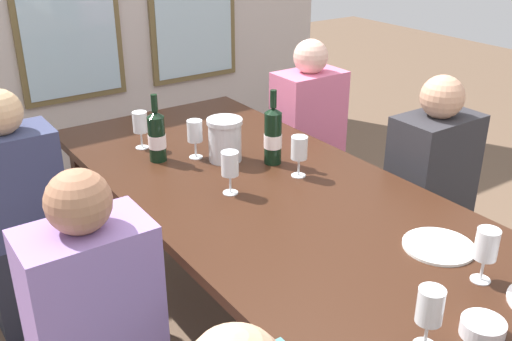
% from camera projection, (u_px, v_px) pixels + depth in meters
% --- Properties ---
extents(dining_table, '(1.03, 2.61, 0.74)m').
position_uv_depth(dining_table, '(293.00, 220.00, 2.23)').
color(dining_table, '#361D11').
rests_on(dining_table, ground).
extents(white_plate_0, '(0.24, 0.24, 0.01)m').
position_uv_depth(white_plate_0, '(439.00, 246.00, 1.93)').
color(white_plate_0, white).
rests_on(white_plate_0, dining_table).
extents(metal_pitcher, '(0.16, 0.16, 0.19)m').
position_uv_depth(metal_pitcher, '(225.00, 139.00, 2.55)').
color(metal_pitcher, silver).
rests_on(metal_pitcher, dining_table).
extents(wine_bottle_0, '(0.08, 0.08, 0.30)m').
position_uv_depth(wine_bottle_0, '(157.00, 136.00, 2.54)').
color(wine_bottle_0, black).
rests_on(wine_bottle_0, dining_table).
extents(wine_bottle_1, '(0.08, 0.08, 0.33)m').
position_uv_depth(wine_bottle_1, '(273.00, 135.00, 2.51)').
color(wine_bottle_1, black).
rests_on(wine_bottle_1, dining_table).
extents(tasting_bowl_0, '(0.12, 0.12, 0.04)m').
position_uv_depth(tasting_bowl_0, '(483.00, 328.00, 1.53)').
color(tasting_bowl_0, white).
rests_on(tasting_bowl_0, dining_table).
extents(wine_glass_0, '(0.07, 0.07, 0.17)m').
position_uv_depth(wine_glass_0, '(486.00, 247.00, 1.72)').
color(wine_glass_0, white).
rests_on(wine_glass_0, dining_table).
extents(wine_glass_1, '(0.07, 0.07, 0.17)m').
position_uv_depth(wine_glass_1, '(140.00, 123.00, 2.67)').
color(wine_glass_1, white).
rests_on(wine_glass_1, dining_table).
extents(wine_glass_2, '(0.07, 0.07, 0.17)m').
position_uv_depth(wine_glass_2, '(230.00, 166.00, 2.25)').
color(wine_glass_2, white).
rests_on(wine_glass_2, dining_table).
extents(wine_glass_3, '(0.07, 0.07, 0.17)m').
position_uv_depth(wine_glass_3, '(299.00, 150.00, 2.39)').
color(wine_glass_3, white).
rests_on(wine_glass_3, dining_table).
extents(wine_glass_4, '(0.07, 0.07, 0.17)m').
position_uv_depth(wine_glass_4, '(430.00, 309.00, 1.45)').
color(wine_glass_4, white).
rests_on(wine_glass_4, dining_table).
extents(wine_glass_5, '(0.07, 0.07, 0.17)m').
position_uv_depth(wine_glass_5, '(195.00, 133.00, 2.57)').
color(wine_glass_5, white).
rests_on(wine_glass_5, dining_table).
extents(seated_person_0, '(0.38, 0.24, 1.11)m').
position_uv_depth(seated_person_0, '(19.00, 220.00, 2.53)').
color(seated_person_0, '#242631').
rests_on(seated_person_0, ground).
extents(seated_person_1, '(0.38, 0.24, 1.11)m').
position_uv_depth(seated_person_1, '(307.00, 141.00, 3.38)').
color(seated_person_1, '#31273C').
rests_on(seated_person_1, ground).
extents(seated_person_4, '(0.38, 0.24, 1.11)m').
position_uv_depth(seated_person_4, '(98.00, 341.00, 1.84)').
color(seated_person_4, '#302142').
rests_on(seated_person_4, ground).
extents(seated_person_5, '(0.38, 0.24, 1.11)m').
position_uv_depth(seated_person_5, '(428.00, 199.00, 2.72)').
color(seated_person_5, '#2E2132').
rests_on(seated_person_5, ground).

